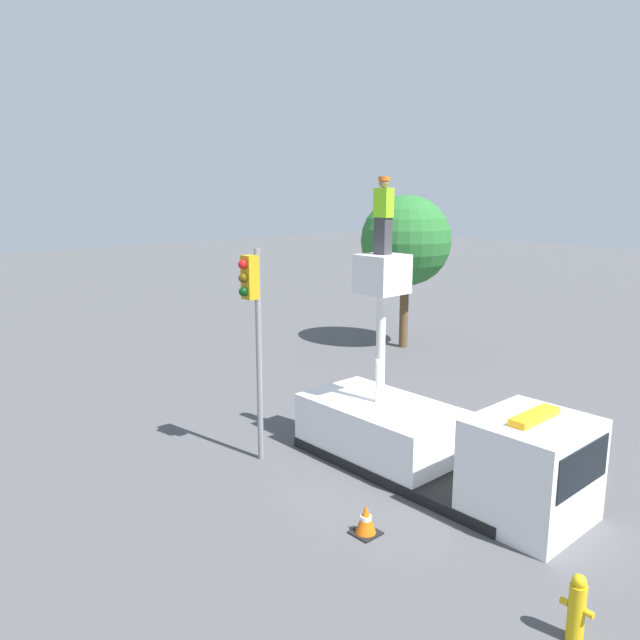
# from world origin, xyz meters

# --- Properties ---
(ground_plane) EXTENTS (120.00, 120.00, 0.00)m
(ground_plane) POSITION_xyz_m (0.00, 0.00, 0.00)
(ground_plane) COLOR #4C4C4F
(bucket_truck) EXTENTS (6.91, 2.30, 4.97)m
(bucket_truck) POSITION_xyz_m (0.58, 0.00, 0.90)
(bucket_truck) COLOR black
(bucket_truck) RESTS_ON ground
(worker) EXTENTS (0.40, 0.26, 1.75)m
(worker) POSITION_xyz_m (-1.08, 0.00, 5.85)
(worker) COLOR #38383D
(worker) RESTS_ON bucket_truck
(traffic_light_pole) EXTENTS (0.34, 0.57, 5.13)m
(traffic_light_pole) POSITION_xyz_m (-2.91, -2.36, 3.63)
(traffic_light_pole) COLOR gray
(traffic_light_pole) RESTS_ON ground
(fire_hydrant) EXTENTS (0.49, 0.25, 1.06)m
(fire_hydrant) POSITION_xyz_m (5.18, -2.59, 0.52)
(fire_hydrant) COLOR gold
(fire_hydrant) RESTS_ON ground
(traffic_cone_rear) EXTENTS (0.45, 0.45, 0.57)m
(traffic_cone_rear) POSITION_xyz_m (-3.87, 0.10, 0.27)
(traffic_cone_rear) COLOR black
(traffic_cone_rear) RESTS_ON ground
(traffic_cone_curbside) EXTENTS (0.50, 0.50, 0.60)m
(traffic_cone_curbside) POSITION_xyz_m (1.15, -2.77, 0.28)
(traffic_cone_curbside) COLOR black
(traffic_cone_curbside) RESTS_ON ground
(tree_left_bg) EXTENTS (3.64, 3.64, 6.23)m
(tree_left_bg) POSITION_xyz_m (-7.81, 8.77, 4.38)
(tree_left_bg) COLOR brown
(tree_left_bg) RESTS_ON ground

